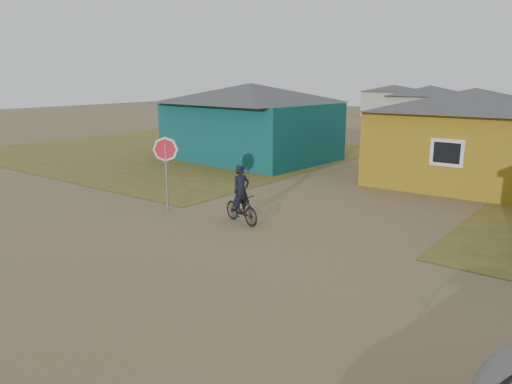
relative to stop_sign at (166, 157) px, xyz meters
The scene contains 8 objects.
ground 5.66m from the stop_sign, 39.88° to the right, with size 120.00×120.00×0.00m, color olive.
grass_nw 13.87m from the stop_sign, 135.95° to the left, with size 20.00×18.00×0.00m, color olive.
house_teal 10.98m from the stop_sign, 113.55° to the left, with size 8.93×7.08×4.00m.
house_yellow 12.46m from the stop_sign, 57.95° to the left, with size 7.72×6.76×3.90m.
house_pale_west 30.62m from the stop_sign, 93.53° to the left, with size 7.04×6.15×3.60m.
house_pale_north 43.70m from the stop_sign, 103.08° to the left, with size 6.28×5.81×3.40m.
stop_sign is the anchor object (origin of this frame).
cyclist 3.06m from the stop_sign, ahead, with size 1.64×0.84×1.78m.
Camera 1 is at (7.89, -7.42, 4.37)m, focal length 35.00 mm.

